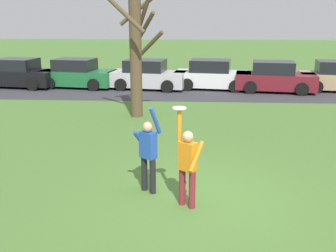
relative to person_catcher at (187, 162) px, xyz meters
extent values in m
plane|color=#4C7533|center=(0.22, 0.43, -0.98)|extent=(120.00, 120.00, 0.00)
cylinder|color=maroon|center=(0.10, -0.08, -0.57)|extent=(0.14, 0.14, 0.82)
cylinder|color=maroon|center=(-0.10, 0.08, -0.57)|extent=(0.14, 0.14, 0.82)
cube|color=orange|center=(0.00, 0.00, 0.14)|extent=(0.42, 0.39, 0.60)
sphere|color=tan|center=(0.00, 0.00, 0.55)|extent=(0.23, 0.23, 0.23)
cylinder|color=orange|center=(0.18, -0.14, 0.19)|extent=(0.33, 0.42, 0.59)
cylinder|color=orange|center=(-0.18, 0.14, 0.77)|extent=(0.09, 0.09, 0.66)
cylinder|color=black|center=(-0.99, 0.75, -0.57)|extent=(0.14, 0.14, 0.82)
cylinder|color=black|center=(-0.78, 0.59, -0.57)|extent=(0.14, 0.14, 0.82)
cube|color=#234CB2|center=(-0.88, 0.67, 0.14)|extent=(0.42, 0.39, 0.60)
sphere|color=tan|center=(-0.88, 0.67, 0.55)|extent=(0.23, 0.23, 0.23)
cylinder|color=#234CB2|center=(-1.06, 0.81, 0.19)|extent=(0.33, 0.42, 0.59)
cylinder|color=#234CB2|center=(-0.70, 0.53, 0.74)|extent=(0.26, 0.31, 0.65)
cylinder|color=white|center=(-0.18, 0.14, 1.11)|extent=(0.28, 0.28, 0.02)
cube|color=black|center=(-9.54, 13.93, -0.43)|extent=(4.32, 2.37, 0.80)
cube|color=black|center=(-9.69, 13.95, 0.29)|extent=(2.31, 1.92, 0.64)
cylinder|color=black|center=(-8.16, 14.65, -0.65)|extent=(0.68, 0.31, 0.66)
cylinder|color=black|center=(-8.42, 12.85, -0.65)|extent=(0.68, 0.31, 0.66)
cylinder|color=black|center=(-10.67, 15.02, -0.65)|extent=(0.68, 0.31, 0.66)
cube|color=#1E6633|center=(-6.27, 14.04, -0.43)|extent=(4.32, 2.37, 0.80)
cube|color=black|center=(-6.42, 14.07, 0.29)|extent=(2.31, 1.92, 0.64)
cylinder|color=black|center=(-4.88, 14.76, -0.65)|extent=(0.68, 0.31, 0.66)
cylinder|color=black|center=(-5.14, 12.96, -0.65)|extent=(0.68, 0.31, 0.66)
cylinder|color=black|center=(-7.40, 15.13, -0.65)|extent=(0.68, 0.31, 0.66)
cylinder|color=black|center=(-7.66, 13.33, -0.65)|extent=(0.68, 0.31, 0.66)
cube|color=#BCBCC1|center=(-2.31, 13.81, -0.43)|extent=(4.32, 2.37, 0.80)
cube|color=black|center=(-2.46, 13.83, 0.29)|extent=(2.31, 1.92, 0.64)
cylinder|color=black|center=(-0.92, 14.53, -0.65)|extent=(0.68, 0.31, 0.66)
cylinder|color=black|center=(-1.18, 12.72, -0.65)|extent=(0.68, 0.31, 0.66)
cylinder|color=black|center=(-3.44, 14.89, -0.65)|extent=(0.68, 0.31, 0.66)
cylinder|color=black|center=(-3.70, 13.09, -0.65)|extent=(0.68, 0.31, 0.66)
cube|color=white|center=(1.23, 14.01, -0.43)|extent=(4.32, 2.37, 0.80)
cube|color=black|center=(1.08, 14.03, 0.29)|extent=(2.31, 1.92, 0.64)
cylinder|color=black|center=(2.62, 14.73, -0.65)|extent=(0.68, 0.31, 0.66)
cylinder|color=black|center=(2.36, 12.92, -0.65)|extent=(0.68, 0.31, 0.66)
cylinder|color=black|center=(0.11, 15.09, -0.65)|extent=(0.68, 0.31, 0.66)
cylinder|color=black|center=(-0.16, 13.29, -0.65)|extent=(0.68, 0.31, 0.66)
cube|color=maroon|center=(4.49, 13.38, -0.43)|extent=(4.32, 2.37, 0.80)
cube|color=black|center=(4.34, 13.40, 0.29)|extent=(2.31, 1.92, 0.64)
cylinder|color=black|center=(5.88, 14.09, -0.65)|extent=(0.68, 0.31, 0.66)
cylinder|color=black|center=(5.62, 12.29, -0.65)|extent=(0.68, 0.31, 0.66)
cylinder|color=black|center=(3.36, 14.46, -0.65)|extent=(0.68, 0.31, 0.66)
cylinder|color=black|center=(3.10, 12.66, -0.65)|extent=(0.68, 0.31, 0.66)
cylinder|color=black|center=(6.81, 14.85, -0.65)|extent=(0.68, 0.31, 0.66)
cylinder|color=black|center=(6.55, 13.04, -0.65)|extent=(0.68, 0.31, 0.66)
cube|color=#38383D|center=(-0.80, 13.68, -0.98)|extent=(27.54, 6.40, 0.01)
cylinder|color=brown|center=(-2.09, 7.63, 1.28)|extent=(0.46, 0.46, 4.52)
cylinder|color=brown|center=(-2.05, 8.36, 3.13)|extent=(1.56, 0.25, 1.25)
cylinder|color=brown|center=(-1.67, 8.21, 1.73)|extent=(1.35, 1.05, 1.27)
cylinder|color=brown|center=(-2.38, 6.89, 2.99)|extent=(1.64, 0.75, 1.44)
cylinder|color=brown|center=(-1.71, 7.95, 2.55)|extent=(0.84, 0.96, 1.07)
cylinder|color=brown|center=(-1.77, 7.92, 3.06)|extent=(0.80, 0.86, 1.51)
camera|label=1|loc=(0.05, -7.58, 2.90)|focal=42.15mm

